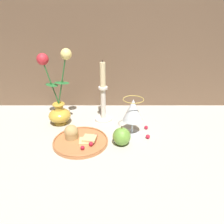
# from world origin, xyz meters

# --- Properties ---
(ground_plane) EXTENTS (2.40, 2.40, 0.00)m
(ground_plane) POSITION_xyz_m (0.00, 0.00, 0.00)
(ground_plane) COLOR #B7B2A3
(ground_plane) RESTS_ON ground
(vase) EXTENTS (0.15, 0.10, 0.35)m
(vase) POSITION_xyz_m (-0.20, 0.10, 0.11)
(vase) COLOR gold
(vase) RESTS_ON ground_plane
(plate_with_pastries) EXTENTS (0.22, 0.22, 0.07)m
(plate_with_pastries) POSITION_xyz_m (-0.09, -0.06, 0.02)
(plate_with_pastries) COLOR #B77042
(plate_with_pastries) RESTS_ON ground_plane
(wine_glass) EXTENTS (0.09, 0.09, 0.16)m
(wine_glass) POSITION_xyz_m (0.13, 0.01, 0.11)
(wine_glass) COLOR silver
(wine_glass) RESTS_ON ground_plane
(candlestick) EXTENTS (0.08, 0.08, 0.29)m
(candlestick) POSITION_xyz_m (-0.00, 0.14, 0.11)
(candlestick) COLOR silver
(candlestick) RESTS_ON ground_plane
(apple_beside_vase) EXTENTS (0.07, 0.07, 0.08)m
(apple_beside_vase) POSITION_xyz_m (0.08, -0.08, 0.04)
(apple_beside_vase) COLOR #669938
(apple_beside_vase) RESTS_ON ground_plane
(berry_near_plate) EXTENTS (0.02, 0.02, 0.02)m
(berry_near_plate) POSITION_xyz_m (0.19, -0.03, 0.01)
(berry_near_plate) COLOR #AD192D
(berry_near_plate) RESTS_ON ground_plane
(berry_front_center) EXTENTS (0.02, 0.02, 0.02)m
(berry_front_center) POSITION_xyz_m (0.20, 0.05, 0.01)
(berry_front_center) COLOR #AD192D
(berry_front_center) RESTS_ON ground_plane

